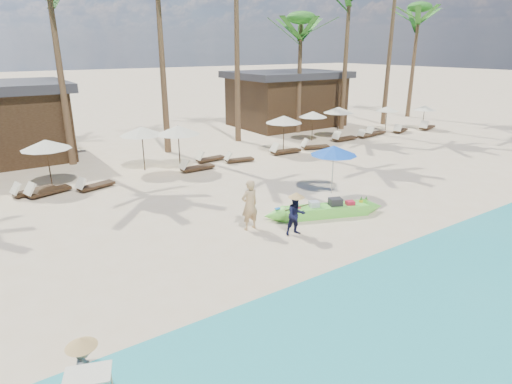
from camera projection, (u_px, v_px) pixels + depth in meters
ground at (275, 242)px, 14.23m from camera, size 240.00×240.00×0.00m
wet_sand_strip at (398, 316)px, 10.30m from camera, size 240.00×4.50×0.01m
green_canoe at (325, 210)px, 16.31m from camera, size 5.13×2.23×0.68m
tourist at (250, 205)px, 14.92m from camera, size 0.68×0.46×1.83m
vendor_green at (296, 215)px, 14.56m from camera, size 0.79×0.67×1.42m
vendor_yellow at (85, 368)px, 7.65m from camera, size 0.55×0.75×1.04m
blue_umbrella at (334, 150)px, 18.28m from camera, size 2.00×2.00×2.16m
resort_parasol_4 at (46, 144)px, 19.06m from camera, size 2.17×2.17×2.24m
lounger_4_left at (31, 190)px, 18.68m from camera, size 1.87×1.00×0.61m
lounger_4_right at (46, 191)px, 18.59m from camera, size 1.97×1.10×0.64m
resort_parasol_5 at (142, 131)px, 21.80m from camera, size 2.24×2.24×2.31m
lounger_5_left at (94, 185)px, 19.39m from camera, size 1.82×1.01×0.59m
resort_parasol_6 at (178, 130)px, 21.85m from camera, size 2.28×2.28×2.35m
lounger_6_left at (195, 167)px, 22.25m from camera, size 1.86×0.60×0.63m
lounger_6_right at (209, 158)px, 24.07m from camera, size 1.79×0.68×0.60m
resort_parasol_7 at (284, 119)px, 25.48m from camera, size 2.20×2.20×2.27m
lounger_7_left at (238, 159)px, 23.94m from camera, size 1.72×0.81×0.56m
lounger_7_right at (284, 150)px, 25.77m from camera, size 1.98×0.75×0.66m
resort_parasol_8 at (313, 114)px, 28.91m from camera, size 1.96×1.96×2.01m
lounger_8_left at (314, 146)px, 26.99m from camera, size 1.90×1.11×0.62m
resort_parasol_9 at (338, 110)px, 29.79m from camera, size 2.12×2.12×2.19m
lounger_9_left at (343, 138)px, 29.37m from camera, size 1.94×0.61×0.66m
lounger_9_right at (366, 135)px, 30.46m from camera, size 1.74×0.72×0.57m
resort_parasol_10 at (387, 109)px, 32.71m from camera, size 1.77×1.77×1.83m
lounger_10_left at (375, 132)px, 31.28m from camera, size 1.88×0.75×0.62m
lounger_10_right at (400, 130)px, 32.24m from camera, size 1.85×1.11×0.60m
resort_parasol_11 at (425, 108)px, 33.25m from camera, size 1.77×1.77×1.82m
lounger_11_left at (427, 127)px, 33.39m from camera, size 2.05×1.10×0.67m
palm_6 at (301, 33)px, 30.14m from camera, size 2.08×2.08×8.51m
palm_7 at (349, 5)px, 30.83m from camera, size 2.08×2.08×11.08m
palm_9 at (418, 24)px, 37.12m from camera, size 2.08×2.08×9.82m
pavilion_east at (286, 98)px, 34.66m from camera, size 8.80×6.60×4.30m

